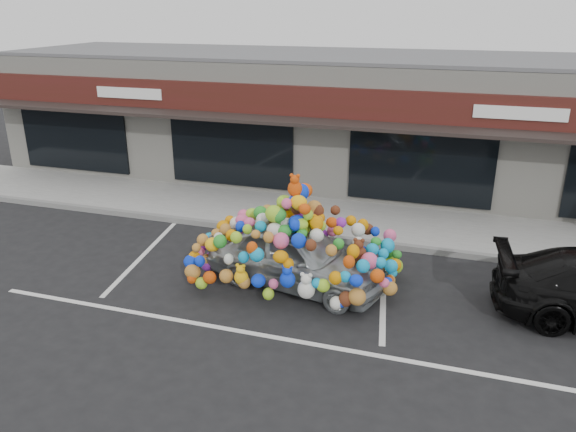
% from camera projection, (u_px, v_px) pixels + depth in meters
% --- Properties ---
extents(ground, '(90.00, 90.00, 0.00)m').
position_uv_depth(ground, '(261.00, 276.00, 12.93)').
color(ground, black).
rests_on(ground, ground).
extents(shop_building, '(24.00, 7.20, 4.31)m').
position_uv_depth(shop_building, '(343.00, 117.00, 19.69)').
color(shop_building, beige).
rests_on(shop_building, ground).
extents(sidewalk, '(26.00, 3.00, 0.15)m').
position_uv_depth(sidewalk, '(308.00, 215.00, 16.47)').
color(sidewalk, gray).
rests_on(sidewalk, ground).
extents(kerb, '(26.00, 0.18, 0.16)m').
position_uv_depth(kerb, '(293.00, 234.00, 15.13)').
color(kerb, slate).
rests_on(kerb, ground).
extents(parking_stripe_left, '(0.73, 4.37, 0.01)m').
position_uv_depth(parking_stripe_left, '(143.00, 255.00, 14.01)').
color(parking_stripe_left, silver).
rests_on(parking_stripe_left, ground).
extents(parking_stripe_mid, '(0.73, 4.37, 0.01)m').
position_uv_depth(parking_stripe_mid, '(383.00, 290.00, 12.32)').
color(parking_stripe_mid, silver).
rests_on(parking_stripe_mid, ground).
extents(lane_line, '(14.00, 0.12, 0.01)m').
position_uv_depth(lane_line, '(319.00, 345.00, 10.31)').
color(lane_line, silver).
rests_on(lane_line, ground).
extents(toy_car, '(2.96, 4.63, 2.52)m').
position_uv_depth(toy_car, '(296.00, 249.00, 12.28)').
color(toy_car, gray).
rests_on(toy_car, ground).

